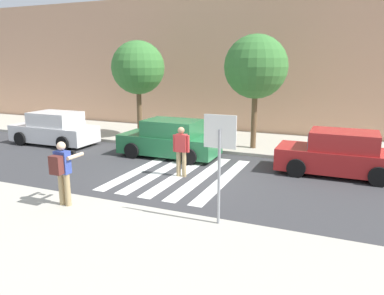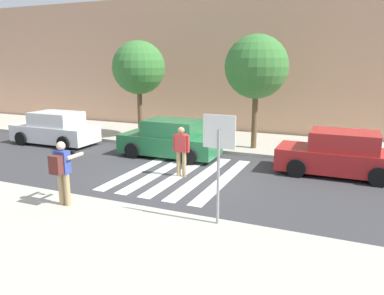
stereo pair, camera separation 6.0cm
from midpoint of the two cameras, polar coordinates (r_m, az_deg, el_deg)
ground_plane at (r=13.03m, az=-1.95°, el=-4.30°), size 120.00×120.00×0.00m
sidewalk_near at (r=8.26m, az=-21.32°, el=-15.36°), size 60.00×6.00×0.14m
sidewalk_far at (r=18.44m, az=6.02°, el=1.02°), size 60.00×4.80×0.14m
building_facade_far at (r=22.29m, az=9.72°, el=12.39°), size 56.00×4.00×7.41m
crosswalk_stripe_0 at (r=13.92m, az=-7.57°, el=-3.25°), size 0.44×5.20×0.01m
crosswalk_stripe_1 at (r=13.54m, az=-4.66°, el=-3.64°), size 0.44×5.20×0.01m
crosswalk_stripe_2 at (r=13.20m, az=-1.58°, el=-4.05°), size 0.44×5.20×0.01m
crosswalk_stripe_3 at (r=12.90m, az=1.66°, el=-4.46°), size 0.44×5.20×0.01m
crosswalk_stripe_4 at (r=12.64m, az=5.04°, el=-4.88°), size 0.44×5.20×0.01m
stop_sign at (r=8.45m, az=4.32°, el=0.30°), size 0.76×0.08×2.58m
photographer_with_backpack at (r=10.30m, az=-19.06°, el=-2.96°), size 0.58×0.84×1.72m
pedestrian_crossing at (r=12.69m, az=-1.51°, el=-0.21°), size 0.58×0.29×1.72m
parked_car_white at (r=18.96m, az=-20.01°, el=2.65°), size 4.10×1.92×1.55m
parked_car_green at (r=15.47m, az=-3.20°, el=1.23°), size 4.10×1.92×1.55m
parked_car_red at (r=13.90m, az=21.69°, el=-1.02°), size 4.10×1.92×1.55m
street_tree_west at (r=18.66m, az=-8.03°, el=11.92°), size 2.57×2.57×4.73m
street_tree_center at (r=16.36m, az=9.90°, el=11.98°), size 2.70×2.70×4.86m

